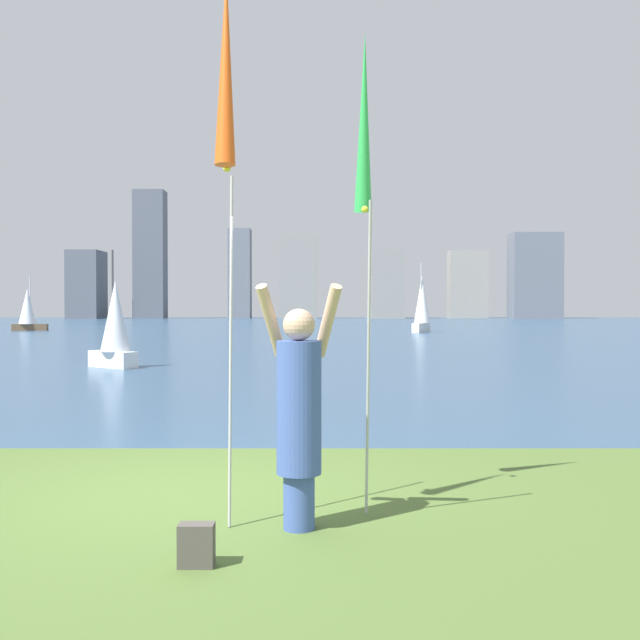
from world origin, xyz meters
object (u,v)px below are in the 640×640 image
Objects in this scene: person at (296,408)px; kite_flag_right at (362,132)px; kite_flag_left at (223,76)px; sailboat_7 at (419,304)px; sailboat_2 at (25,310)px; bag at (194,545)px; sailboat_6 at (112,325)px.

person is 0.47× the size of kite_flag_right.
sailboat_7 is at bearing 80.19° from kite_flag_left.
sailboat_7 is (7.90, 45.71, -1.53)m from kite_flag_left.
kite_flag_left is 1.07× the size of kite_flag_right.
sailboat_7 is at bearing -6.86° from sailboat_2.
kite_flag_left reaches higher than bag.
sailboat_2 is (-21.29, 49.22, -2.00)m from kite_flag_left.
bag is 0.09× the size of sailboat_6.
person is 2.64m from kite_flag_left.
sailboat_6 is at bearing 107.51° from bag.
bag is at bearing -128.10° from kite_flag_right.
bag is (-0.11, -0.73, -3.39)m from kite_flag_left.
sailboat_7 reaches higher than bag.
kite_flag_left is 53.67m from sailboat_2.
sailboat_2 reaches higher than sailboat_6.
bag is at bearing -132.99° from person.
person is 16.42m from sailboat_6.
kite_flag_right reaches higher than sailboat_2.
kite_flag_left reaches higher than kite_flag_right.
kite_flag_left is at bearing -99.81° from sailboat_7.
person is at bearing -99.15° from sailboat_7.
sailboat_6 reaches higher than person.
person is 46.19m from sailboat_7.
kite_flag_left is 16.51m from sailboat_6.
sailboat_6 is at bearing 108.66° from kite_flag_left.
person is at bearing -69.36° from sailboat_6.
person is 6.69× the size of bag.
bag is 54.27m from sailboat_2.
kite_flag_right is (0.56, 0.72, 2.35)m from person.
kite_flag_right reaches higher than person.
bag is 47.16m from sailboat_7.
sailboat_6 is 32.96m from sailboat_7.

